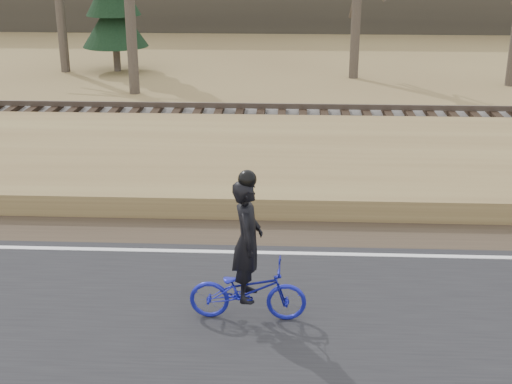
{
  "coord_description": "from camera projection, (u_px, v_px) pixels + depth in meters",
  "views": [
    {
      "loc": [
        2.6,
        -11.26,
        5.5
      ],
      "look_at": [
        2.04,
        0.5,
        1.1
      ],
      "focal_mm": 50.0,
      "sensor_mm": 36.0,
      "label": 1
    }
  ],
  "objects": [
    {
      "name": "ground",
      "position": [
        139.0,
        258.0,
        12.57
      ],
      "size": [
        120.0,
        120.0,
        0.0
      ],
      "primitive_type": "plane",
      "color": "#94804B",
      "rests_on": "ground"
    },
    {
      "name": "edge_line",
      "position": [
        141.0,
        250.0,
        12.74
      ],
      "size": [
        120.0,
        0.12,
        0.01
      ],
      "primitive_type": "cube",
      "color": "silver",
      "rests_on": "road"
    },
    {
      "name": "embankment",
      "position": [
        175.0,
        170.0,
        16.43
      ],
      "size": [
        120.0,
        5.0,
        0.44
      ],
      "primitive_type": "cube",
      "color": "#94804B",
      "rests_on": "ground"
    },
    {
      "name": "cyclist",
      "position": [
        248.0,
        272.0,
        10.29
      ],
      "size": [
        1.72,
        0.67,
        2.31
      ],
      "rotation": [
        0.0,
        0.0,
        1.55
      ],
      "color": "#161A9E",
      "rests_on": "road"
    },
    {
      "name": "ballast",
      "position": [
        196.0,
        127.0,
        19.98
      ],
      "size": [
        120.0,
        3.0,
        0.45
      ],
      "primitive_type": "cube",
      "color": "slate",
      "rests_on": "ground"
    },
    {
      "name": "shoulder",
      "position": [
        152.0,
        230.0,
        13.69
      ],
      "size": [
        120.0,
        1.6,
        0.04
      ],
      "primitive_type": "cube",
      "color": "#473A2B",
      "rests_on": "ground"
    },
    {
      "name": "road",
      "position": [
        104.0,
        332.0,
        10.22
      ],
      "size": [
        120.0,
        6.0,
        0.06
      ],
      "primitive_type": "cube",
      "color": "black",
      "rests_on": "ground"
    },
    {
      "name": "railroad",
      "position": [
        196.0,
        116.0,
        19.87
      ],
      "size": [
        120.0,
        2.4,
        0.29
      ],
      "color": "black",
      "rests_on": "ballast"
    }
  ]
}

